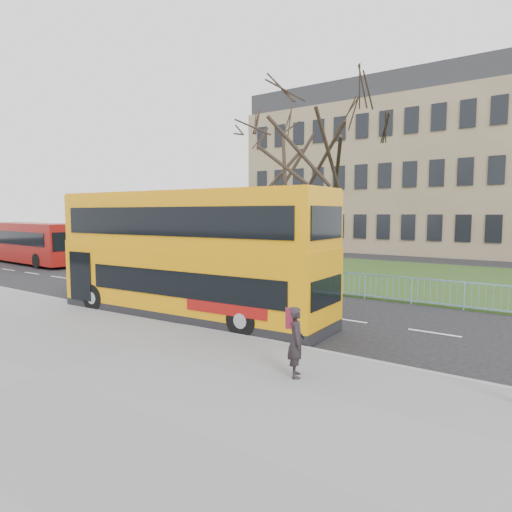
# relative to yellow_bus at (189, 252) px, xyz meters

# --- Properties ---
(ground) EXTENTS (120.00, 120.00, 0.00)m
(ground) POSITION_rel_yellow_bus_xyz_m (1.64, 0.45, -2.36)
(ground) COLOR black
(ground) RESTS_ON ground
(pavement) EXTENTS (80.00, 10.50, 0.12)m
(pavement) POSITION_rel_yellow_bus_xyz_m (1.64, -6.30, -2.30)
(pavement) COLOR slate
(pavement) RESTS_ON ground
(kerb) EXTENTS (80.00, 0.20, 0.14)m
(kerb) POSITION_rel_yellow_bus_xyz_m (1.64, -1.10, -2.29)
(kerb) COLOR gray
(kerb) RESTS_ON ground
(grass_verge) EXTENTS (80.00, 15.40, 0.08)m
(grass_verge) POSITION_rel_yellow_bus_xyz_m (1.64, 14.75, -2.32)
(grass_verge) COLOR #1D3312
(grass_verge) RESTS_ON ground
(guard_railing) EXTENTS (40.00, 0.12, 1.10)m
(guard_railing) POSITION_rel_yellow_bus_xyz_m (1.64, 7.05, -1.81)
(guard_railing) COLOR #80B6E4
(guard_railing) RESTS_ON ground
(bare_tree) EXTENTS (8.31, 8.31, 11.87)m
(bare_tree) POSITION_rel_yellow_bus_xyz_m (-1.36, 10.45, 3.65)
(bare_tree) COLOR black
(bare_tree) RESTS_ON grass_verge
(civic_building) EXTENTS (30.00, 15.00, 14.00)m
(civic_building) POSITION_rel_yellow_bus_xyz_m (-3.36, 35.45, 4.64)
(civic_building) COLOR #837353
(civic_building) RESTS_ON ground
(yellow_bus) EXTENTS (10.63, 3.11, 4.40)m
(yellow_bus) POSITION_rel_yellow_bus_xyz_m (0.00, 0.00, 0.00)
(yellow_bus) COLOR orange
(yellow_bus) RESTS_ON ground
(red_bus) EXTENTS (11.45, 3.24, 2.98)m
(red_bus) POSITION_rel_yellow_bus_xyz_m (-21.98, 5.84, -0.77)
(red_bus) COLOR maroon
(red_bus) RESTS_ON ground
(pedestrian) EXTENTS (0.63, 0.68, 1.56)m
(pedestrian) POSITION_rel_yellow_bus_xyz_m (6.27, -3.11, -1.46)
(pedestrian) COLOR black
(pedestrian) RESTS_ON pavement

